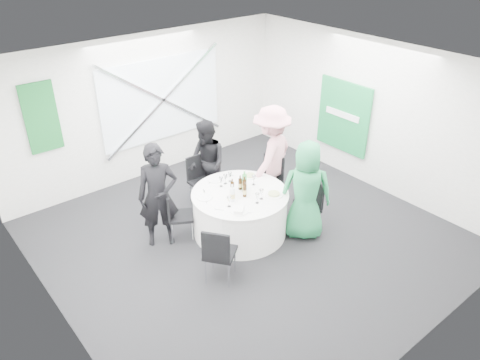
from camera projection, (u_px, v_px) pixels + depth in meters
floor at (248, 238)px, 7.68m from camera, size 6.00×6.00×0.00m
ceiling at (249, 70)px, 6.31m from camera, size 6.00×6.00×0.00m
wall_back at (148, 107)px, 9.02m from camera, size 6.00×0.00×6.00m
wall_front at (430, 261)px, 4.98m from camera, size 6.00×0.00×6.00m
wall_left at (48, 238)px, 5.34m from camera, size 0.00×6.00×6.00m
wall_right at (372, 115)px, 8.65m from camera, size 0.00×6.00×6.00m
window_panel at (162, 99)px, 9.11m from camera, size 2.60×0.03×1.60m
window_brace_a at (163, 100)px, 9.08m from camera, size 2.63×0.05×1.84m
window_brace_b at (163, 100)px, 9.08m from camera, size 2.63×0.05×1.84m
green_banner at (41, 118)px, 7.73m from camera, size 0.55×0.04×1.20m
green_sign at (343, 116)px, 9.12m from camera, size 0.05×1.20×1.40m
banquet_table at (240, 213)px, 7.63m from camera, size 1.56×1.56×0.76m
chair_back at (200, 177)px, 8.38m from camera, size 0.43×0.44×0.92m
chair_back_left at (176, 212)px, 7.44m from camera, size 0.53×0.53×0.85m
chair_back_right at (270, 177)px, 8.34m from camera, size 0.55×0.54×0.93m
chair_front_right at (312, 201)px, 7.69m from camera, size 0.55×0.55×0.88m
chair_front_left at (218, 251)px, 6.50m from camera, size 0.59×0.59×0.92m
person_man_back_left at (158, 196)px, 7.18m from camera, size 0.75×0.66×1.72m
person_man_back at (207, 163)px, 8.29m from camera, size 0.53×0.82×1.57m
person_woman_pink at (271, 156)px, 8.23m from camera, size 1.31×0.95×1.84m
person_woman_green at (306, 191)px, 7.36m from camera, size 0.96×0.94×1.67m
plate_back at (215, 179)px, 7.83m from camera, size 0.28×0.28×0.01m
plate_back_left at (205, 197)px, 7.32m from camera, size 0.25×0.25×0.01m
plate_back_right at (250, 176)px, 7.91m from camera, size 0.25×0.25×0.04m
plate_front_right at (274, 194)px, 7.39m from camera, size 0.28×0.28×0.04m
plate_front_left at (239, 211)px, 6.97m from camera, size 0.26×0.26×0.01m
napkin at (239, 210)px, 6.95m from camera, size 0.23×0.23×0.05m
beer_bottle_a at (232, 188)px, 7.39m from camera, size 0.06×0.06×0.26m
beer_bottle_b at (240, 184)px, 7.51m from camera, size 0.06×0.06×0.25m
beer_bottle_c at (244, 186)px, 7.43m from camera, size 0.06×0.06×0.27m
beer_bottle_d at (245, 191)px, 7.31m from camera, size 0.06×0.06×0.27m
green_water_bottle at (244, 182)px, 7.48m from camera, size 0.08×0.08×0.33m
clear_water_bottle at (232, 195)px, 7.19m from camera, size 0.08×0.08×0.28m
wine_glass_a at (221, 180)px, 7.57m from camera, size 0.07×0.07×0.17m
wine_glass_b at (229, 199)px, 7.04m from camera, size 0.07×0.07×0.17m
wine_glass_c at (230, 175)px, 7.72m from camera, size 0.07×0.07×0.17m
wine_glass_d at (254, 178)px, 7.62m from camera, size 0.07×0.07×0.17m
wine_glass_e at (261, 192)px, 7.23m from camera, size 0.07×0.07×0.17m
wine_glass_f at (225, 177)px, 7.65m from camera, size 0.07×0.07×0.17m
wine_glass_g at (257, 196)px, 7.13m from camera, size 0.07×0.07×0.17m
fork_a at (230, 176)px, 7.93m from camera, size 0.15×0.03×0.01m
knife_a at (213, 182)px, 7.75m from camera, size 0.15×0.03×0.01m
fork_b at (220, 210)px, 7.02m from camera, size 0.10×0.13×0.01m
knife_b at (247, 213)px, 6.95m from camera, size 0.11×0.12×0.01m
fork_c at (204, 192)px, 7.48m from camera, size 0.08×0.14×0.01m
knife_c at (206, 201)px, 7.23m from camera, size 0.09×0.14×0.01m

